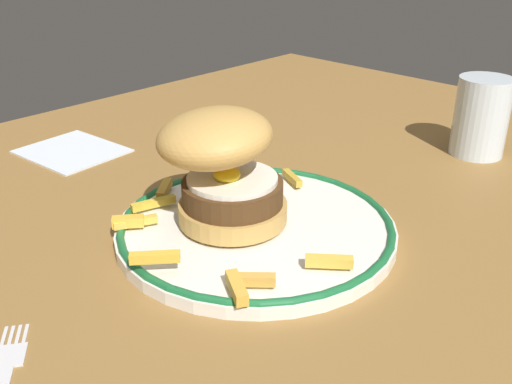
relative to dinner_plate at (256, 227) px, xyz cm
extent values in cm
cube|color=olive|center=(2.40, -2.50, -2.84)|extent=(124.45, 106.70, 4.00)
cylinder|color=white|center=(0.00, 0.00, -0.24)|extent=(26.99, 26.99, 1.20)
torus|color=#196033|center=(0.00, 0.00, 0.36)|extent=(26.59, 26.59, 0.80)
cylinder|color=tan|center=(-1.42, 1.72, 1.66)|extent=(10.44, 10.44, 1.80)
cylinder|color=#482D16|center=(-1.42, 1.72, 3.68)|extent=(9.61, 9.61, 2.23)
cylinder|color=white|center=(-1.42, 1.72, 5.04)|extent=(8.56, 8.56, 0.50)
ellipsoid|color=yellow|center=(-2.03, 1.79, 5.71)|extent=(2.60, 2.60, 1.40)
ellipsoid|color=tan|center=(-2.54, 2.78, 9.22)|extent=(14.92, 14.78, 5.77)
cube|color=gold|center=(-8.63, 7.53, 1.12)|extent=(4.10, 2.36, 0.72)
cube|color=gold|center=(-1.63, -10.02, 1.21)|extent=(3.22, 3.66, 0.89)
cube|color=gold|center=(-9.21, 7.90, 1.26)|extent=(2.93, 2.61, 1.00)
cube|color=orange|center=(0.03, 7.75, 2.23)|extent=(3.17, 2.50, 0.98)
cube|color=gold|center=(-5.03, 9.47, 1.13)|extent=(4.66, 1.97, 0.72)
cube|color=gold|center=(-9.69, -7.18, 1.26)|extent=(2.83, 3.82, 0.99)
cube|color=gold|center=(-12.07, -0.04, 2.01)|extent=(3.67, 3.34, 0.83)
cube|color=gold|center=(-2.26, 11.24, 1.20)|extent=(3.62, 3.17, 0.87)
cube|color=gold|center=(-7.79, -7.50, 1.20)|extent=(2.69, 2.84, 0.88)
cube|color=gold|center=(9.37, 3.42, 1.13)|extent=(2.24, 3.72, 0.74)
cube|color=gold|center=(5.01, 5.95, 2.65)|extent=(1.73, 3.00, 0.76)
cylinder|color=silver|center=(35.17, -5.97, 4.18)|extent=(6.78, 6.78, 10.03)
cylinder|color=silver|center=(35.17, -5.97, 2.74)|extent=(6.23, 6.23, 7.16)
cube|color=silver|center=(-24.62, 0.58, -0.66)|extent=(3.18, 3.23, 0.32)
cube|color=silver|center=(-23.98, 2.82, -0.66)|extent=(1.58, 2.12, 0.28)
cube|color=silver|center=(-23.57, 2.53, -0.66)|extent=(1.58, 2.12, 0.28)
cube|color=silver|center=(-23.16, 2.25, -0.66)|extent=(1.58, 2.12, 0.28)
cube|color=silver|center=(-22.75, 1.96, -0.66)|extent=(1.58, 2.12, 0.28)
cube|color=silver|center=(-0.87, 32.63, -0.64)|extent=(11.65, 13.33, 0.40)
camera|label=1|loc=(-35.81, -34.18, 27.42)|focal=40.89mm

